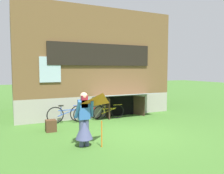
{
  "coord_description": "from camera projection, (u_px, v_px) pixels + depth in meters",
  "views": [
    {
      "loc": [
        -3.96,
        -6.82,
        2.31
      ],
      "look_at": [
        -0.39,
        0.98,
        1.63
      ],
      "focal_mm": 35.51,
      "sensor_mm": 36.0,
      "label": 1
    }
  ],
  "objects": [
    {
      "name": "person",
      "position": [
        84.0,
        124.0,
        6.63
      ],
      "size": [
        0.61,
        0.52,
        1.64
      ],
      "rotation": [
        0.0,
        0.0,
        0.02
      ],
      "color": "#474C75",
      "rests_on": "ground_plane"
    },
    {
      "name": "bicycle_yellow",
      "position": [
        109.0,
        112.0,
        10.3
      ],
      "size": [
        1.53,
        0.12,
        0.7
      ],
      "rotation": [
        0.0,
        0.0,
        -0.05
      ],
      "color": "black",
      "rests_on": "ground_plane"
    },
    {
      "name": "bicycle_blue",
      "position": [
        67.0,
        114.0,
        9.61
      ],
      "size": [
        1.72,
        0.1,
        0.78
      ],
      "rotation": [
        0.0,
        0.0,
        -0.03
      ],
      "color": "black",
      "rests_on": "ground_plane"
    },
    {
      "name": "bicycle_red",
      "position": [
        89.0,
        112.0,
        10.05
      ],
      "size": [
        1.58,
        0.55,
        0.75
      ],
      "rotation": [
        0.0,
        0.0,
        0.31
      ],
      "color": "black",
      "rests_on": "ground_plane"
    },
    {
      "name": "ground_plane",
      "position": [
        133.0,
        133.0,
        8.01
      ],
      "size": [
        60.0,
        60.0,
        0.0
      ],
      "primitive_type": "plane",
      "color": "#3D6B28"
    },
    {
      "name": "wooden_crate",
      "position": [
        51.0,
        126.0,
        8.23
      ],
      "size": [
        0.38,
        0.32,
        0.44
      ],
      "primitive_type": "cube",
      "color": "#4C331E",
      "rests_on": "ground_plane"
    },
    {
      "name": "log_house",
      "position": [
        86.0,
        64.0,
        12.63
      ],
      "size": [
        7.81,
        5.78,
        5.25
      ],
      "color": "#9E998E",
      "rests_on": "ground_plane"
    },
    {
      "name": "kite",
      "position": [
        103.0,
        107.0,
        6.24
      ],
      "size": [
        0.91,
        0.99,
        1.52
      ],
      "color": "orange",
      "rests_on": "ground_plane"
    }
  ]
}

